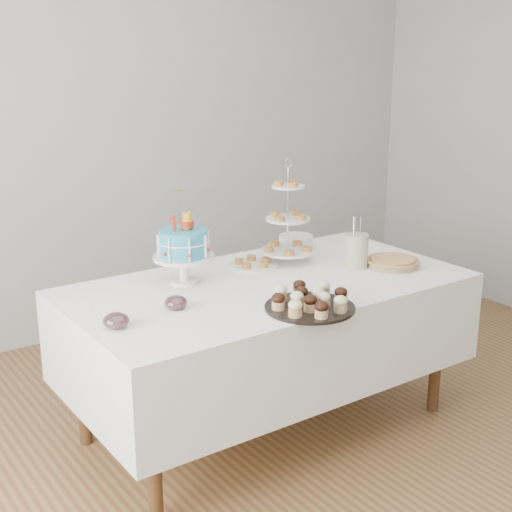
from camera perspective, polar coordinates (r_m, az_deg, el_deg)
floor at (r=3.53m, az=3.84°, el=-15.32°), size 5.00×5.00×0.00m
walls at (r=3.05m, az=4.32°, el=6.81°), size 5.04×4.04×2.70m
table at (r=3.50m, az=0.93°, el=-5.64°), size 1.92×1.02×0.77m
birthday_cake at (r=3.39m, az=-5.79°, el=-0.21°), size 0.29×0.29×0.45m
cupcake_tray at (r=3.07m, az=4.34°, el=-3.48°), size 0.39×0.39×0.09m
pie at (r=3.73m, az=10.89°, el=-0.46°), size 0.28×0.28×0.04m
tiered_stand at (r=3.69m, az=2.56°, el=2.94°), size 0.28×0.28×0.55m
plate_stack at (r=4.00m, az=3.21°, el=1.14°), size 0.19×0.19×0.07m
pastry_plate at (r=3.66m, az=-0.22°, el=-0.61°), size 0.25×0.25×0.04m
jam_bowl_a at (r=3.09m, az=-6.42°, el=-3.73°), size 0.10×0.10×0.06m
jam_bowl_b at (r=2.92m, az=-11.14°, el=-5.12°), size 0.11×0.11×0.06m
utensil_pitcher at (r=3.67m, az=8.05°, el=0.53°), size 0.13×0.12×0.26m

